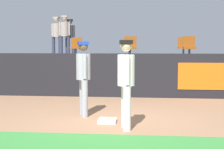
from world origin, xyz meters
name	(u,v)px	position (x,y,z in m)	size (l,w,h in m)	color
ground_plane	(113,122)	(0.00, 0.00, 0.00)	(60.00, 60.00, 0.00)	#936B4C
first_base	(107,121)	(-0.11, -0.02, 0.04)	(0.40, 0.40, 0.08)	white
player_fielder_home	(126,78)	(0.34, -0.56, 1.06)	(0.41, 0.59, 1.84)	white
player_runner_visitor	(83,73)	(-0.79, 0.67, 1.06)	(0.44, 0.49, 1.82)	#9EA3AD
field_wall	(125,75)	(0.01, 3.89, 0.73)	(18.00, 0.26, 1.46)	black
bleacher_platform	(128,73)	(0.00, 6.47, 0.62)	(18.00, 4.80, 1.24)	#59595E
seat_front_right	(189,46)	(2.29, 5.34, 1.71)	(0.45, 0.44, 0.84)	#4C4C51
seat_back_left	(76,46)	(-2.32, 7.14, 1.71)	(0.45, 0.44, 0.84)	#4C4C51
seat_back_right	(183,46)	(2.26, 7.14, 1.71)	(0.44, 0.44, 0.84)	#4C4C51
seat_back_center	(129,46)	(0.00, 7.14, 1.71)	(0.45, 0.44, 0.84)	#4C4C51
seat_front_center	(130,46)	(0.12, 5.34, 1.71)	(0.47, 0.44, 0.84)	#4C4C51
spectator_hooded	(57,34)	(-3.41, 8.01, 2.28)	(0.50, 0.39, 1.80)	#33384C
spectator_capped	(65,33)	(-3.01, 7.91, 2.31)	(0.52, 0.39, 1.85)	#33384C
spectator_casual	(70,35)	(-2.81, 8.16, 2.22)	(0.48, 0.35, 1.70)	#33384C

